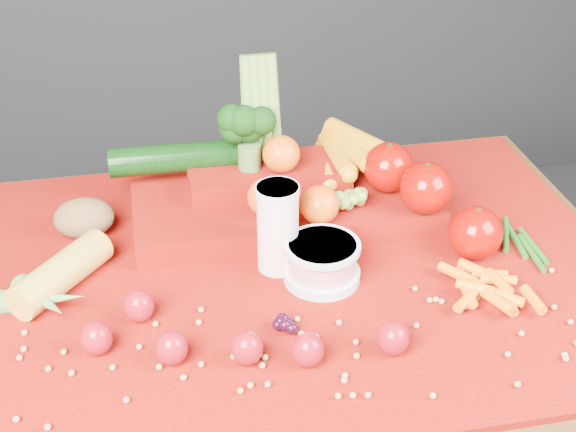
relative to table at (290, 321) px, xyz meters
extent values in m
cube|color=#3A220D|center=(0.00, 0.00, 0.07)|extent=(1.10, 0.80, 0.05)
cube|color=#3A220D|center=(-0.48, 0.33, -0.31)|extent=(0.06, 0.06, 0.70)
cube|color=#3A220D|center=(0.48, 0.33, -0.31)|extent=(0.06, 0.06, 0.70)
cube|color=maroon|center=(0.00, 0.00, 0.10)|extent=(1.05, 0.75, 0.01)
cylinder|color=silver|center=(-0.02, 0.01, 0.18)|extent=(0.06, 0.06, 0.15)
cylinder|color=silver|center=(-0.02, 0.01, 0.25)|extent=(0.07, 0.07, 0.01)
cylinder|color=silver|center=(0.04, -0.03, 0.12)|extent=(0.12, 0.12, 0.02)
cylinder|color=pink|center=(0.04, -0.03, 0.15)|extent=(0.11, 0.11, 0.05)
cylinder|color=silver|center=(0.04, -0.03, 0.17)|extent=(0.12, 0.12, 0.01)
ellipsoid|color=maroon|center=(-0.24, -0.08, 0.13)|extent=(0.04, 0.04, 0.05)
cone|color=#0C400B|center=(-0.24, -0.08, 0.16)|extent=(0.03, 0.03, 0.01)
ellipsoid|color=maroon|center=(-0.30, -0.14, 0.13)|extent=(0.04, 0.04, 0.05)
cone|color=#0C400B|center=(-0.30, -0.14, 0.16)|extent=(0.03, 0.03, 0.01)
ellipsoid|color=maroon|center=(-0.20, -0.18, 0.13)|extent=(0.04, 0.04, 0.05)
cone|color=#0C400B|center=(-0.20, -0.18, 0.16)|extent=(0.03, 0.03, 0.01)
ellipsoid|color=maroon|center=(-0.10, -0.20, 0.13)|extent=(0.04, 0.04, 0.05)
cone|color=#0C400B|center=(-0.10, -0.20, 0.16)|extent=(0.03, 0.03, 0.01)
ellipsoid|color=maroon|center=(-0.02, -0.22, 0.13)|extent=(0.04, 0.04, 0.05)
cone|color=#0C400B|center=(-0.02, -0.22, 0.16)|extent=(0.03, 0.03, 0.01)
ellipsoid|color=maroon|center=(0.10, -0.22, 0.13)|extent=(0.04, 0.04, 0.05)
cone|color=#0C400B|center=(0.10, -0.22, 0.16)|extent=(0.03, 0.03, 0.01)
cylinder|color=gold|center=(-0.35, 0.02, 0.13)|extent=(0.16, 0.17, 0.06)
ellipsoid|color=brown|center=(-0.32, 0.16, 0.14)|extent=(0.10, 0.07, 0.07)
cube|color=maroon|center=(0.02, 0.15, 0.13)|extent=(0.52, 0.22, 0.04)
cube|color=maroon|center=(0.00, 0.20, 0.17)|extent=(0.28, 0.12, 0.03)
sphere|color=#8A0600|center=(0.24, 0.06, 0.20)|extent=(0.09, 0.09, 0.09)
sphere|color=#8A0600|center=(0.30, -0.02, 0.15)|extent=(0.09, 0.09, 0.09)
sphere|color=#8A0600|center=(0.20, 0.14, 0.20)|extent=(0.09, 0.09, 0.09)
sphere|color=#D93F02|center=(-0.02, 0.10, 0.18)|extent=(0.06, 0.06, 0.06)
sphere|color=#D93F02|center=(0.06, 0.06, 0.18)|extent=(0.06, 0.06, 0.06)
sphere|color=#D93F02|center=(0.02, 0.18, 0.22)|extent=(0.06, 0.06, 0.06)
cylinder|color=#C07C19|center=(0.11, 0.22, 0.17)|extent=(0.06, 0.15, 0.04)
cylinder|color=#C07C19|center=(0.13, 0.22, 0.18)|extent=(0.04, 0.15, 0.04)
cylinder|color=#C07C19|center=(0.15, 0.22, 0.20)|extent=(0.07, 0.15, 0.04)
cylinder|color=#C07C19|center=(0.16, 0.22, 0.21)|extent=(0.09, 0.15, 0.04)
cylinder|color=#3F662D|center=(-0.03, 0.20, 0.21)|extent=(0.04, 0.04, 0.04)
cylinder|color=olive|center=(-0.03, 0.24, 0.26)|extent=(0.03, 0.06, 0.22)
cylinder|color=olive|center=(-0.01, 0.24, 0.26)|extent=(0.02, 0.06, 0.22)
cylinder|color=olive|center=(0.00, 0.24, 0.26)|extent=(0.02, 0.06, 0.22)
cylinder|color=olive|center=(0.02, 0.24, 0.26)|extent=(0.03, 0.06, 0.22)
cylinder|color=black|center=(-0.14, 0.24, 0.20)|extent=(0.26, 0.06, 0.05)
camera|label=1|loc=(-0.21, -1.02, 0.86)|focal=50.00mm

